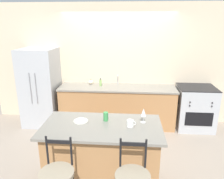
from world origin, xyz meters
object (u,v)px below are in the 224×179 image
object	(u,v)px
oven_range	(195,108)
dinner_plate	(81,121)
refrigerator	(41,87)
pumpkin_decoration	(91,82)
soap_bottle	(101,83)
tumbler_cup	(106,116)
wine_glass	(143,113)
coffee_mug	(130,123)

from	to	relation	value
oven_range	dinner_plate	bearing A→B (deg)	-138.72
refrigerator	oven_range	size ratio (longest dim) A/B	1.83
pumpkin_decoration	soap_bottle	distance (m)	0.29
dinner_plate	soap_bottle	xyz separation A→B (m)	(0.02, 1.94, 0.02)
dinner_plate	pumpkin_decoration	bearing A→B (deg)	96.07
pumpkin_decoration	refrigerator	bearing A→B (deg)	-167.23
oven_range	tumbler_cup	world-z (taller)	tumbler_cup
refrigerator	pumpkin_decoration	world-z (taller)	refrigerator
dinner_plate	tumbler_cup	xyz separation A→B (m)	(0.35, 0.06, 0.05)
refrigerator	dinner_plate	xyz separation A→B (m)	(1.33, -1.84, 0.09)
wine_glass	soap_bottle	bearing A→B (deg)	114.06
pumpkin_decoration	soap_bottle	world-z (taller)	soap_bottle
tumbler_cup	dinner_plate	bearing A→B (deg)	-170.59
wine_glass	coffee_mug	bearing A→B (deg)	-141.61
oven_range	pumpkin_decoration	xyz separation A→B (m)	(-2.35, 0.22, 0.47)
tumbler_cup	pumpkin_decoration	world-z (taller)	tumbler_cup
dinner_plate	tumbler_cup	bearing A→B (deg)	9.41
refrigerator	oven_range	distance (m)	3.48
oven_range	coffee_mug	distance (m)	2.49
soap_bottle	oven_range	bearing A→B (deg)	-2.04
oven_range	dinner_plate	xyz separation A→B (m)	(-2.13, -1.87, 0.48)
pumpkin_decoration	soap_bottle	bearing A→B (deg)	-31.02
dinner_plate	pumpkin_decoration	world-z (taller)	pumpkin_decoration
coffee_mug	tumbler_cup	distance (m)	0.38
wine_glass	tumbler_cup	distance (m)	0.53
refrigerator	coffee_mug	bearing A→B (deg)	-43.74
tumbler_cup	pumpkin_decoration	size ratio (longest dim) A/B	1.12
soap_bottle	coffee_mug	bearing A→B (deg)	-71.82
dinner_plate	coffee_mug	size ratio (longest dim) A/B	1.66
soap_bottle	refrigerator	bearing A→B (deg)	-175.64
pumpkin_decoration	wine_glass	bearing A→B (deg)	-61.88
dinner_plate	wine_glass	distance (m)	0.88
coffee_mug	wine_glass	bearing A→B (deg)	38.39
tumbler_cup	soap_bottle	bearing A→B (deg)	99.72
dinner_plate	tumbler_cup	distance (m)	0.35
dinner_plate	coffee_mug	world-z (taller)	coffee_mug
pumpkin_decoration	tumbler_cup	bearing A→B (deg)	-74.37
tumbler_cup	soap_bottle	distance (m)	1.91
oven_range	wine_glass	distance (m)	2.30
oven_range	soap_bottle	xyz separation A→B (m)	(-2.10, 0.07, 0.50)
dinner_plate	coffee_mug	bearing A→B (deg)	-7.90
wine_glass	oven_range	bearing A→B (deg)	55.41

